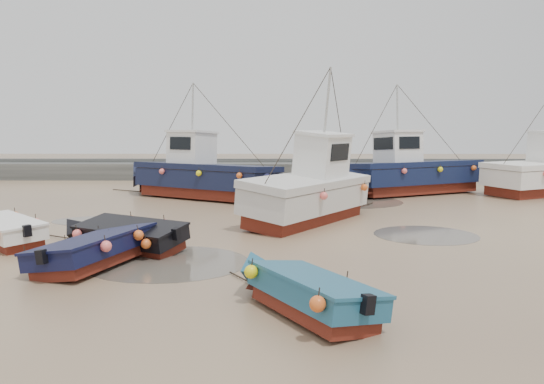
{
  "coord_description": "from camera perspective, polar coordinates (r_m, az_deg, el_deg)",
  "views": [
    {
      "loc": [
        -1.14,
        -17.15,
        3.84
      ],
      "look_at": [
        -1.3,
        2.75,
        1.4
      ],
      "focal_mm": 35.0,
      "sensor_mm": 36.0,
      "label": 1
    }
  ],
  "objects": [
    {
      "name": "dinghy_2",
      "position": [
        11.22,
        3.13,
        -10.01
      ],
      "size": [
        3.38,
        4.88,
        1.43
      ],
      "rotation": [
        0.0,
        0.0,
        0.55
      ],
      "color": "maroon",
      "rests_on": "ground"
    },
    {
      "name": "puddle_d",
      "position": [
        27.79,
        8.41,
        -1.02
      ],
      "size": [
        5.42,
        5.42,
        0.01
      ],
      "primitive_type": "cylinder",
      "color": "#585045",
      "rests_on": "ground"
    },
    {
      "name": "cabin_boat_0",
      "position": [
        29.27,
        -8.09,
        1.95
      ],
      "size": [
        10.4,
        7.01,
        6.22
      ],
      "rotation": [
        0.0,
        0.0,
        1.05
      ],
      "color": "maroon",
      "rests_on": "ground"
    },
    {
      "name": "puddle_b",
      "position": [
        19.82,
        16.21,
        -4.45
      ],
      "size": [
        3.7,
        3.7,
        0.01
      ],
      "primitive_type": "cylinder",
      "color": "#585045",
      "rests_on": "ground"
    },
    {
      "name": "puddle_c",
      "position": [
        23.07,
        -18.56,
        -2.95
      ],
      "size": [
        3.48,
        3.48,
        0.01
      ],
      "primitive_type": "cylinder",
      "color": "#585045",
      "rests_on": "ground"
    },
    {
      "name": "puddle_a",
      "position": [
        15.52,
        -11.09,
        -7.45
      ],
      "size": [
        4.63,
        4.63,
        0.01
      ],
      "primitive_type": "cylinder",
      "color": "#585045",
      "rests_on": "ground"
    },
    {
      "name": "person",
      "position": [
        23.43,
        -0.53,
        -2.44
      ],
      "size": [
        0.7,
        0.49,
        1.83
      ],
      "primitive_type": "imported",
      "rotation": [
        0.0,
        0.0,
        3.07
      ],
      "color": "#191B3E",
      "rests_on": "ground"
    },
    {
      "name": "dinghy_4",
      "position": [
        17.56,
        -15.68,
        -4.08
      ],
      "size": [
        5.52,
        3.56,
        1.43
      ],
      "rotation": [
        0.0,
        0.0,
        1.06
      ],
      "color": "maroon",
      "rests_on": "ground"
    },
    {
      "name": "cabin_boat_2",
      "position": [
        31.29,
        14.12,
        2.12
      ],
      "size": [
        10.76,
        6.62,
        6.22
      ],
      "rotation": [
        0.0,
        0.0,
        2.02
      ],
      "color": "maroon",
      "rests_on": "ground"
    },
    {
      "name": "seawall",
      "position": [
        39.29,
        2.18,
        2.29
      ],
      "size": [
        60.0,
        4.92,
        1.5
      ],
      "color": "#5F5F5B",
      "rests_on": "ground"
    },
    {
      "name": "ground",
      "position": [
        17.61,
        4.17,
        -5.62
      ],
      "size": [
        120.0,
        120.0,
        0.0
      ],
      "primitive_type": "plane",
      "color": "tan",
      "rests_on": "ground"
    },
    {
      "name": "dinghy_1",
      "position": [
        15.84,
        -17.54,
        -5.34
      ],
      "size": [
        3.14,
        6.09,
        1.43
      ],
      "rotation": [
        0.0,
        0.0,
        -0.32
      ],
      "color": "maroon",
      "rests_on": "ground"
    },
    {
      "name": "dinghy_0",
      "position": [
        19.9,
        -26.96,
        -3.3
      ],
      "size": [
        4.73,
        4.76,
        1.43
      ],
      "rotation": [
        0.0,
        0.0,
        0.78
      ],
      "color": "maroon",
      "rests_on": "ground"
    },
    {
      "name": "cabin_boat_1",
      "position": [
        21.85,
        4.46,
        0.43
      ],
      "size": [
        6.53,
        8.6,
        6.22
      ],
      "rotation": [
        0.0,
        0.0,
        -0.61
      ],
      "color": "maroon",
      "rests_on": "ground"
    }
  ]
}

